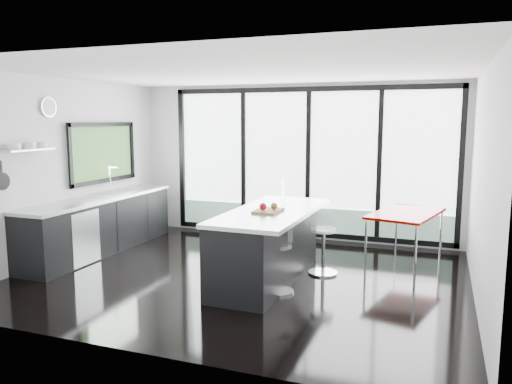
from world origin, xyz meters
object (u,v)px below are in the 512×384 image
at_px(bar_stool_far, 323,251).
at_px(island, 267,244).
at_px(bar_stool_near, 278,268).
at_px(red_table, 405,237).

bearing_deg(bar_stool_far, island, -163.35).
relative_size(bar_stool_near, bar_stool_far, 0.96).
bearing_deg(bar_stool_near, bar_stool_far, 65.08).
xyz_separation_m(bar_stool_far, red_table, (1.03, 1.04, 0.06)).
bearing_deg(red_table, bar_stool_near, -124.90).
distance_m(island, bar_stool_near, 0.55).
height_order(island, red_table, island).
distance_m(bar_stool_far, red_table, 1.47).
bearing_deg(bar_stool_near, red_table, 50.88).
relative_size(island, bar_stool_near, 3.80).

